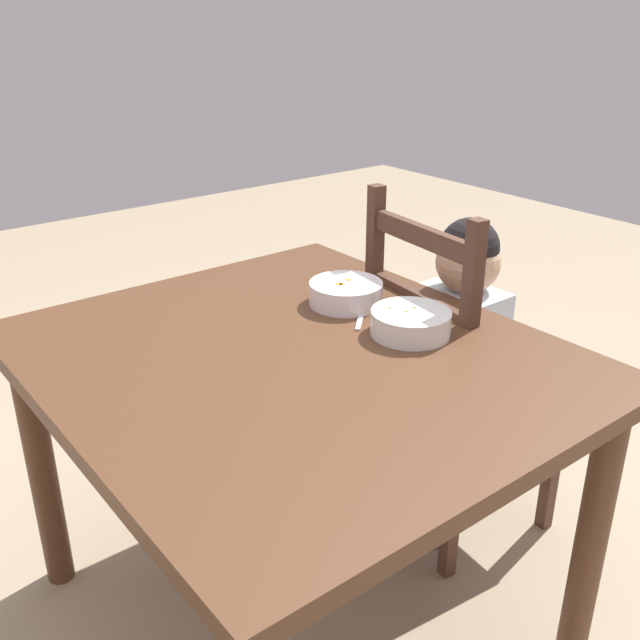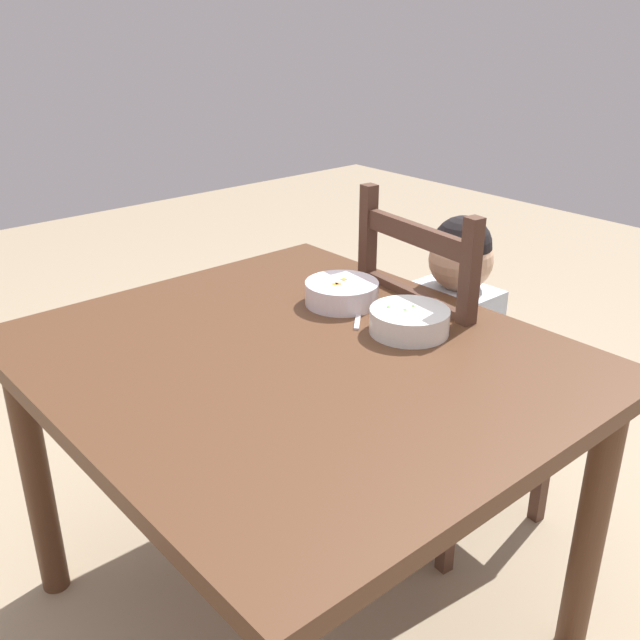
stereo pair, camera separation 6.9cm
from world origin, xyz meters
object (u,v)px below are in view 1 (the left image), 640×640
dining_chair (449,385)px  bowl_of_peas (411,322)px  dining_table (296,394)px  spoon (362,313)px  child_figure (455,335)px  bowl_of_carrots (346,293)px

dining_chair → bowl_of_peas: (0.12, -0.29, 0.32)m
dining_table → spoon: bearing=104.9°
child_figure → bowl_of_peas: size_ratio=5.14×
dining_table → bowl_of_peas: (0.09, 0.26, 0.13)m
bowl_of_peas → bowl_of_carrots: bearing=-180.0°
bowl_of_peas → dining_chair: bearing=112.3°
bowl_of_peas → spoon: size_ratio=1.60×
bowl_of_carrots → dining_table: bearing=-61.4°
dining_chair → spoon: size_ratio=8.78×
child_figure → spoon: bearing=-96.8°
dining_table → bowl_of_peas: size_ratio=6.37×
spoon → bowl_of_peas: bearing=5.5°
dining_chair → bowl_of_carrots: 0.45m
child_figure → bowl_of_carrots: (-0.11, -0.29, 0.16)m
bowl_of_carrots → dining_chair: bearing=69.9°
dining_chair → bowl_of_carrots: dining_chair is taller
bowl_of_peas → bowl_of_carrots: (-0.23, -0.00, 0.00)m
child_figure → spoon: child_figure is taller
child_figure → bowl_of_peas: 0.35m
bowl_of_peas → dining_table: bearing=-108.1°
bowl_of_carrots → spoon: size_ratio=1.61×
dining_chair → spoon: (-0.03, -0.31, 0.29)m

